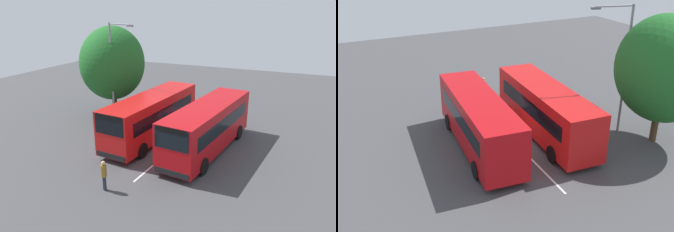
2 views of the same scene
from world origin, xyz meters
The scene contains 7 objects.
ground_plane centered at (0.00, 0.00, 0.00)m, with size 63.51×63.51×0.00m, color #424244.
bus_far_left centered at (-0.09, -2.25, 1.86)m, with size 10.25×3.28×3.37m.
bus_center_left centered at (0.32, 2.27, 1.86)m, with size 10.29×3.53×3.37m.
pedestrian centered at (7.57, -1.24, 1.05)m, with size 0.44×0.44×1.78m.
street_lamp centered at (-1.84, -6.63, 4.85)m, with size 0.88×2.65×8.44m.
depot_tree centered at (-3.85, -8.09, 4.81)m, with size 6.23×5.61×8.09m.
lane_stripe_outer_left centered at (0.00, 0.00, 0.00)m, with size 12.35×0.12×0.01m, color silver.
Camera 1 is at (20.21, 8.38, 9.64)m, focal length 34.34 mm.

